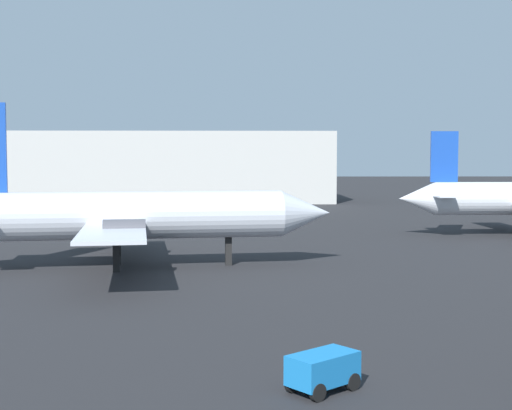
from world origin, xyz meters
TOP-DOWN VIEW (x-y plane):
  - airplane_on_taxiway at (-11.14, 37.55)m, footprint 29.46×25.41m
  - baggage_cart at (-0.30, 10.42)m, footprint 2.68×2.53m
  - terminal_building at (-19.93, 117.58)m, footprint 66.67×19.75m

SIDE VIEW (x-z plane):
  - baggage_cart at x=-0.30m, z-range 0.11..1.41m
  - airplane_on_taxiway at x=-11.14m, z-range -2.07..9.62m
  - terminal_building at x=-19.93m, z-range 0.00..12.63m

